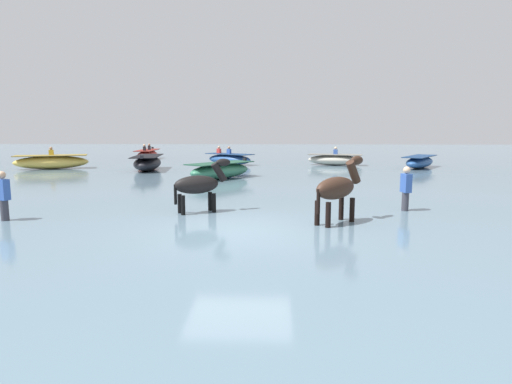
{
  "coord_description": "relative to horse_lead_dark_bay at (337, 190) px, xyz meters",
  "views": [
    {
      "loc": [
        0.77,
        -10.12,
        2.73
      ],
      "look_at": [
        0.29,
        2.86,
        0.84
      ],
      "focal_mm": 30.95,
      "sensor_mm": 36.0,
      "label": 1
    }
  ],
  "objects": [
    {
      "name": "person_onlooker_left",
      "position": [
        2.23,
        1.76,
        -0.32
      ],
      "size": [
        0.27,
        0.36,
        1.63
      ],
      "color": "#383842",
      "rests_on": "ground"
    },
    {
      "name": "horse_lead_dark_bay",
      "position": [
        0.0,
        0.0,
        0.0
      ],
      "size": [
        1.53,
        1.54,
        2.01
      ],
      "color": "#382319",
      "rests_on": "ground"
    },
    {
      "name": "ground_plane",
      "position": [
        -2.41,
        -0.91,
        -1.19
      ],
      "size": [
        120.0,
        120.0,
        0.0
      ],
      "primitive_type": "plane",
      "color": "gray"
    },
    {
      "name": "boat_mid_outer",
      "position": [
        -14.62,
        14.39,
        -0.45
      ],
      "size": [
        4.33,
        2.73,
        1.29
      ],
      "color": "gold",
      "rests_on": "water_surface"
    },
    {
      "name": "boat_distant_west",
      "position": [
        7.25,
        15.85,
        -0.49
      ],
      "size": [
        3.07,
        3.86,
        0.72
      ],
      "color": "#28518E",
      "rests_on": "water_surface"
    },
    {
      "name": "boat_far_inshore",
      "position": [
        -11.17,
        22.36,
        -0.48
      ],
      "size": [
        1.53,
        4.25,
        1.21
      ],
      "color": "#BC382D",
      "rests_on": "water_surface"
    },
    {
      "name": "person_wading_close",
      "position": [
        -8.6,
        -0.01,
        -0.32
      ],
      "size": [
        0.37,
        0.31,
        1.63
      ],
      "color": "#383842",
      "rests_on": "ground"
    },
    {
      "name": "horse_trailing_black",
      "position": [
        -3.71,
        1.28,
        -0.09
      ],
      "size": [
        1.63,
        1.08,
        1.86
      ],
      "color": "black",
      "rests_on": "ground"
    },
    {
      "name": "boat_distant_east",
      "position": [
        -4.45,
        17.77,
        -0.49
      ],
      "size": [
        3.51,
        2.99,
        1.2
      ],
      "color": "#28518E",
      "rests_on": "water_surface"
    },
    {
      "name": "boat_near_port",
      "position": [
        -4.1,
        9.76,
        -0.47
      ],
      "size": [
        3.27,
        3.72,
        0.9
      ],
      "color": "#337556",
      "rests_on": "water_surface"
    },
    {
      "name": "boat_far_offshore",
      "position": [
        -8.75,
        13.82,
        -0.44
      ],
      "size": [
        1.93,
        4.12,
        0.97
      ],
      "color": "black",
      "rests_on": "water_surface"
    },
    {
      "name": "water_surface",
      "position": [
        -2.41,
        9.09,
        -1.02
      ],
      "size": [
        90.0,
        90.0,
        0.34
      ],
      "primitive_type": "cube",
      "color": "slate",
      "rests_on": "ground"
    },
    {
      "name": "boat_mid_channel",
      "position": [
        2.43,
        17.63,
        -0.5
      ],
      "size": [
        3.7,
        2.01,
        1.18
      ],
      "color": "#B2AD9E",
      "rests_on": "water_surface"
    }
  ]
}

